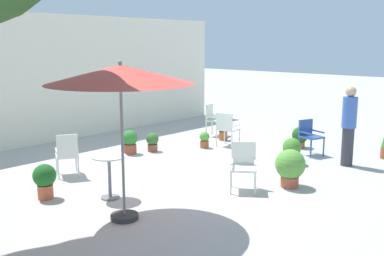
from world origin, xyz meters
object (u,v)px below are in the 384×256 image
Objects in this scene: patio_chair_4 at (227,127)px; potted_plant_1 at (204,139)px; potted_plant_6 at (45,179)px; potted_plant_8 at (292,150)px; patio_chair_1 at (309,134)px; patio_chair_2 at (243,163)px; patio_chair_0 at (213,118)px; potted_plant_7 at (223,130)px; standing_person at (349,125)px; patio_umbrella_0 at (120,76)px; potted_plant_4 at (130,141)px; potted_plant_3 at (300,136)px; potted_plant_2 at (152,141)px; cafe_table_0 at (109,169)px; patio_chair_3 at (67,152)px; potted_plant_5 at (290,166)px.

patio_chair_4 reaches higher than potted_plant_1.
potted_plant_6 reaches higher than potted_plant_8.
potted_plant_6 is at bearing 162.73° from patio_chair_1.
patio_chair_0 is at bearing 46.19° from patio_chair_2.
patio_chair_2 reaches higher than potted_plant_6.
potted_plant_1 is 4.93m from potted_plant_6.
potted_plant_7 is 3.81m from standing_person.
potted_plant_4 is (2.80, 3.22, -1.93)m from patio_umbrella_0.
potted_plant_3 is 6.75m from potted_plant_6.
patio_chair_4 is at bearing -31.72° from potted_plant_2.
standing_person reaches higher than potted_plant_4.
patio_chair_2 is 4.39m from potted_plant_7.
patio_chair_0 is 0.73m from potted_plant_7.
potted_plant_7 is (5.19, 1.57, -0.25)m from cafe_table_0.
patio_chair_3 is at bearing 157.96° from potted_plant_3.
patio_chair_2 is (2.46, -0.50, -1.74)m from patio_umbrella_0.
potted_plant_1 is at bearing -31.04° from potted_plant_2.
patio_chair_1 is at bearing -52.59° from potted_plant_2.
cafe_table_0 is 1.76m from patio_chair_3.
cafe_table_0 reaches higher than potted_plant_7.
patio_chair_4 is 2.02m from potted_plant_2.
patio_chair_4 is 1.95m from potted_plant_3.
patio_chair_1 is 0.78m from potted_plant_3.
patio_chair_2 is at bearing -11.58° from patio_umbrella_0.
potted_plant_3 is at bearing -38.82° from potted_plant_4.
patio_chair_1 is at bearing -1.11° from patio_umbrella_0.
potted_plant_6 is at bearing -178.26° from patio_chair_4.
potted_plant_4 is (-3.13, 0.09, -0.22)m from patio_chair_0.
standing_person is at bearing -39.71° from patio_chair_3.
potted_plant_1 is 3.68m from standing_person.
potted_plant_5 is at bearing -123.19° from patio_chair_0.
patio_umbrella_0 is at bearing -159.02° from patio_chair_4.
cafe_table_0 is 5.43m from potted_plant_7.
cafe_table_0 is at bearing -167.83° from patio_chair_4.
potted_plant_8 is (-0.97, -2.77, 0.06)m from potted_plant_7.
patio_umbrella_0 reaches higher than potted_plant_8.
patio_umbrella_0 is at bearing -153.43° from potted_plant_1.
patio_chair_2 reaches higher than potted_plant_8.
cafe_table_0 is 0.83× the size of patio_chair_0.
patio_chair_0 is 1.46m from patio_chair_4.
cafe_table_0 is at bearing -158.38° from patio_chair_0.
patio_umbrella_0 is 2.86× the size of patio_chair_1.
patio_chair_3 is at bearing 151.01° from patio_chair_1.
potted_plant_2 is at bearing 18.20° from potted_plant_6.
potted_plant_4 is 3.46m from potted_plant_6.
standing_person is (0.74, -0.98, 0.59)m from potted_plant_8.
patio_umbrella_0 is 6.48m from potted_plant_7.
patio_chair_3 is 1.23× the size of potted_plant_5.
patio_chair_4 is at bearing 12.17° from cafe_table_0.
standing_person is (2.61, -4.45, 0.61)m from potted_plant_4.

